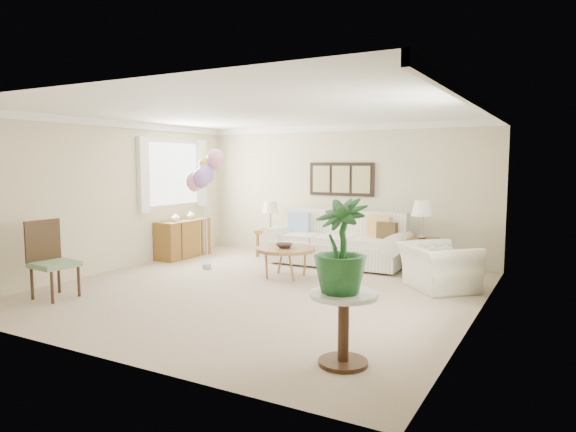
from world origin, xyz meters
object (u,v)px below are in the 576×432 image
object	(u,v)px
coffee_table	(286,250)
armchair	(438,267)
balloon_cluster	(205,172)
sofa	(338,244)
accent_chair	(51,258)

from	to	relation	value
coffee_table	armchair	distance (m)	2.39
balloon_cluster	coffee_table	bearing A→B (deg)	5.30
sofa	accent_chair	xyz separation A→B (m)	(-2.57, -4.06, 0.18)
armchair	sofa	bearing A→B (deg)	22.35
armchair	balloon_cluster	bearing A→B (deg)	56.38
coffee_table	balloon_cluster	distance (m)	1.97
armchair	accent_chair	bearing A→B (deg)	82.13
armchair	balloon_cluster	size ratio (longest dim) A/B	0.49
sofa	coffee_table	distance (m)	1.43
armchair	balloon_cluster	distance (m)	4.15
armchair	balloon_cluster	world-z (taller)	balloon_cluster
coffee_table	armchair	size ratio (longest dim) A/B	0.95
sofa	accent_chair	size ratio (longest dim) A/B	2.47
coffee_table	sofa	bearing A→B (deg)	76.71
accent_chair	balloon_cluster	distance (m)	2.87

